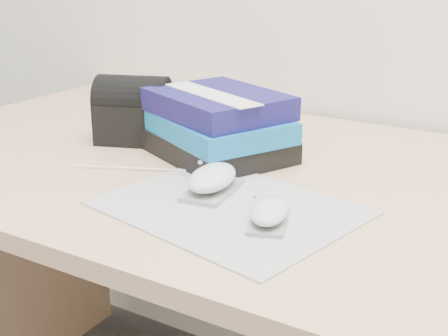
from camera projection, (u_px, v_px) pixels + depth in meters
The scene contains 7 objects.
desk at pixel (292, 281), 1.18m from camera, with size 1.60×0.80×0.73m.
mousepad at pixel (228, 208), 0.92m from camera, with size 0.36×0.28×0.00m, color gray.
mouse_rear at pixel (212, 180), 0.96m from camera, with size 0.08×0.12×0.05m.
mouse_front at pixel (269, 213), 0.85m from camera, with size 0.08×0.10×0.04m.
usb_cable at pixel (130, 168), 1.08m from camera, with size 0.00×0.00×0.21m, color white.
book_stack at pixel (219, 125), 1.13m from camera, with size 0.31×0.28×0.12m.
pouch at pixel (134, 110), 1.22m from camera, with size 0.16×0.14×0.13m.
Camera 1 is at (0.43, 0.68, 1.09)m, focal length 50.00 mm.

